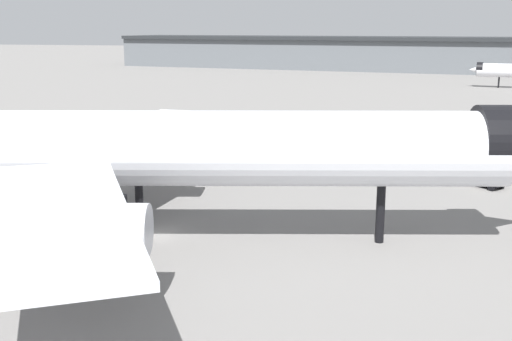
{
  "coord_description": "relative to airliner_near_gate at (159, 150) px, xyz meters",
  "views": [
    {
      "loc": [
        18.78,
        -42.04,
        15.36
      ],
      "look_at": [
        8.04,
        0.48,
        5.35
      ],
      "focal_mm": 44.3,
      "sensor_mm": 36.0,
      "label": 1
    }
  ],
  "objects": [
    {
      "name": "ground",
      "position": [
        -1.33,
        1.15,
        -6.83
      ],
      "size": [
        900.0,
        900.0,
        0.0
      ],
      "primitive_type": "plane",
      "color": "slate"
    },
    {
      "name": "airliner_near_gate",
      "position": [
        0.0,
        0.0,
        0.0
      ],
      "size": [
        54.71,
        49.02,
        15.51
      ],
      "rotation": [
        0.0,
        0.0,
        0.24
      ],
      "color": "silver",
      "rests_on": "ground"
    },
    {
      "name": "terminal_building",
      "position": [
        16.67,
        191.86,
        -0.79
      ],
      "size": [
        224.22,
        57.06,
        17.44
      ],
      "rotation": [
        0.0,
        0.0,
        -0.13
      ],
      "color": "slate",
      "rests_on": "ground"
    },
    {
      "name": "baggage_tug_wing",
      "position": [
        24.73,
        22.62,
        -5.86
      ],
      "size": [
        3.48,
        3.33,
        1.85
      ],
      "rotation": [
        0.0,
        0.0,
        5.58
      ],
      "color": "black",
      "rests_on": "ground"
    },
    {
      "name": "traffic_cone_near_nose",
      "position": [
        -9.81,
        29.81,
        -6.51
      ],
      "size": [
        0.51,
        0.51,
        0.64
      ],
      "primitive_type": "cone",
      "color": "#F2600C",
      "rests_on": "ground"
    }
  ]
}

